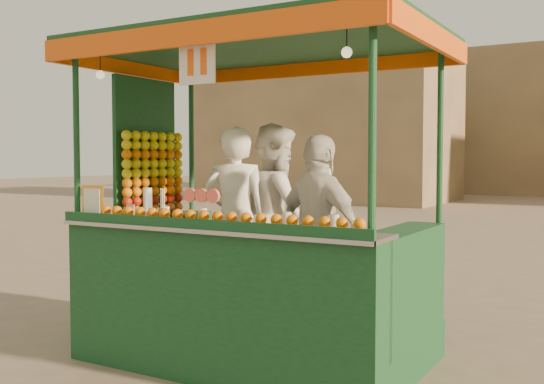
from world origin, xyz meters
The scene contains 7 objects.
ground centered at (0.00, 0.00, 0.00)m, with size 90.00×90.00×0.00m, color #6C5D4D.
building_left centered at (-9.00, 20.00, 3.00)m, with size 10.00×6.00×6.00m, color #9B8258.
building_center centered at (-2.00, 30.00, 3.50)m, with size 14.00×7.00×7.00m, color #9B8258.
juice_cart centered at (-0.47, 0.10, 0.88)m, with size 3.00×1.94×2.73m.
vendor_left centered at (-0.76, 0.41, 1.16)m, with size 0.72×0.61×1.68m.
vendor_middle centered at (-0.52, 0.76, 1.18)m, with size 1.03×1.06×1.72m.
vendor_right centered at (0.16, 0.28, 1.12)m, with size 1.01×0.71×1.60m.
Camera 1 is at (2.40, -4.38, 1.71)m, focal length 41.89 mm.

